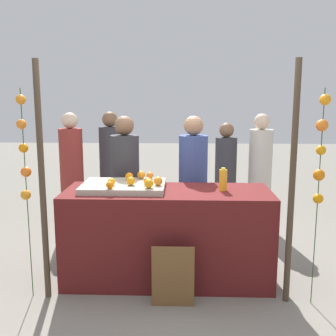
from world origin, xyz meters
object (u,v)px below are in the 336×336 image
stall_counter (167,235)px  chalkboard_sign (173,277)px  orange_0 (131,181)px  juice_bottle (223,180)px  orange_1 (129,176)px  vendor_left (125,191)px  vendor_right (193,192)px

stall_counter → chalkboard_sign: 0.59m
orange_0 → juice_bottle: size_ratio=0.37×
stall_counter → orange_1: (-0.41, 0.19, 0.57)m
orange_1 → orange_0: bearing=-78.8°
orange_0 → orange_1: orange_0 is taller
vendor_left → vendor_right: vendor_right is taller
vendor_left → juice_bottle: bearing=-31.2°
orange_1 → vendor_left: size_ratio=0.05×
stall_counter → vendor_right: bearing=67.5°
stall_counter → vendor_right: vendor_right is taller
orange_0 → juice_bottle: (0.91, 0.06, 0.01)m
orange_0 → juice_bottle: bearing=3.5°
orange_0 → vendor_right: vendor_right is taller
chalkboard_sign → vendor_right: (0.20, 1.21, 0.49)m
orange_0 → chalkboard_sign: orange_0 is taller
vendor_left → vendor_right: size_ratio=1.00×
orange_1 → chalkboard_sign: (0.48, -0.74, -0.76)m
stall_counter → orange_1: orange_1 is taller
chalkboard_sign → vendor_left: (-0.59, 1.21, 0.49)m
orange_1 → vendor_right: 0.87m
stall_counter → chalkboard_sign: (0.07, -0.55, -0.19)m
stall_counter → vendor_left: 0.89m
stall_counter → juice_bottle: 0.80m
orange_0 → vendor_right: (0.63, 0.70, -0.27)m
orange_0 → vendor_right: bearing=48.0°
stall_counter → chalkboard_sign: size_ratio=3.60×
orange_1 → juice_bottle: bearing=-10.4°
chalkboard_sign → vendor_right: size_ratio=0.35×
juice_bottle → vendor_right: size_ratio=0.14×
stall_counter → orange_0: size_ratio=24.36×
stall_counter → orange_1: bearing=155.4°
vendor_left → chalkboard_sign: bearing=-64.1°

